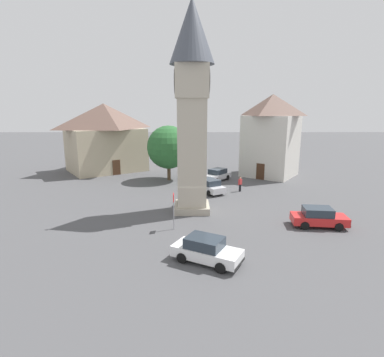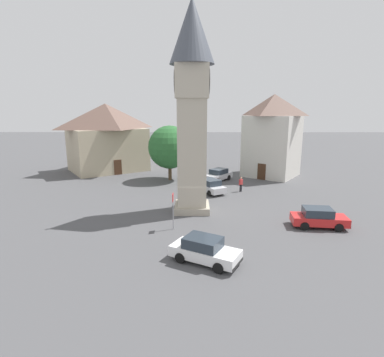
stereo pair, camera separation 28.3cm
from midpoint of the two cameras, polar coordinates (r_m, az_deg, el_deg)
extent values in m
plane|color=#4C4C4F|center=(27.70, -0.29, -5.98)|extent=(200.00, 200.00, 0.00)
cube|color=#A59C89|center=(27.60, -0.30, -5.39)|extent=(3.05, 3.05, 0.60)
cube|color=#B7AD99|center=(26.50, -0.31, 4.72)|extent=(2.44, 2.44, 9.18)
cube|color=#B7AD99|center=(26.35, -0.32, 17.61)|extent=(2.74, 2.74, 2.69)
cone|color=#474C56|center=(26.96, -0.33, 25.83)|extent=(3.69, 3.69, 5.05)
cylinder|color=white|center=(26.38, 2.86, 17.59)|extent=(2.05, 0.04, 2.05)
torus|color=black|center=(26.38, 2.89, 17.59)|extent=(2.11, 0.06, 2.11)
cube|color=black|center=(26.40, 2.96, 18.08)|extent=(0.05, 0.02, 0.57)
cube|color=black|center=(26.08, 2.99, 17.65)|extent=(0.78, 0.02, 0.04)
cylinder|color=white|center=(26.38, -3.51, 17.58)|extent=(2.05, 0.04, 2.05)
torus|color=black|center=(26.38, -3.53, 17.58)|extent=(2.11, 0.06, 2.11)
cube|color=silver|center=(33.48, 2.93, -1.65)|extent=(4.39, 3.57, 0.64)
cube|color=#28333D|center=(33.21, 3.09, -0.66)|extent=(2.60, 2.42, 0.64)
cylinder|color=black|center=(34.12, 0.65, -1.82)|extent=(0.66, 0.52, 0.64)
cylinder|color=black|center=(34.97, 2.88, -1.48)|extent=(0.66, 0.52, 0.64)
cylinder|color=black|center=(32.13, 2.97, -2.76)|extent=(0.66, 0.52, 0.64)
cylinder|color=black|center=(33.02, 5.27, -2.37)|extent=(0.66, 0.52, 0.64)
cube|color=black|center=(35.17, 1.08, -1.30)|extent=(0.96, 1.49, 0.16)
cube|color=silver|center=(39.18, 4.45, 0.44)|extent=(4.21, 3.97, 0.64)
cube|color=#28333D|center=(39.17, 4.59, 1.37)|extent=(2.61, 2.55, 0.64)
cylinder|color=black|center=(37.81, 4.31, -0.42)|extent=(0.63, 0.59, 0.64)
cylinder|color=black|center=(38.75, 2.41, -0.07)|extent=(0.63, 0.59, 0.64)
cylinder|color=black|center=(39.77, 6.42, 0.19)|extent=(0.63, 0.59, 0.64)
cylinder|color=black|center=(40.67, 4.56, 0.51)|extent=(0.63, 0.59, 0.64)
cube|color=black|center=(37.65, 2.62, -0.37)|extent=(1.18, 1.34, 0.16)
cube|color=red|center=(25.75, 22.29, -7.04)|extent=(2.16, 4.27, 0.64)
cube|color=#28333D|center=(25.51, 22.08, -5.73)|extent=(1.79, 2.27, 0.64)
cylinder|color=black|center=(26.92, 24.32, -6.98)|extent=(0.29, 0.66, 0.64)
cylinder|color=black|center=(25.49, 25.41, -8.17)|extent=(0.29, 0.66, 0.64)
cylinder|color=black|center=(26.25, 19.18, -7.03)|extent=(0.29, 0.66, 0.64)
cylinder|color=black|center=(24.79, 19.97, -8.26)|extent=(0.29, 0.66, 0.64)
cube|color=black|center=(26.45, 26.49, -7.42)|extent=(1.67, 0.31, 0.16)
cube|color=white|center=(18.64, 2.32, -13.65)|extent=(3.45, 4.41, 0.64)
cube|color=#28333D|center=(18.43, 1.91, -11.83)|extent=(2.37, 2.59, 0.64)
cylinder|color=black|center=(18.98, 6.85, -14.13)|extent=(0.50, 0.67, 0.64)
cylinder|color=black|center=(17.67, 4.88, -16.25)|extent=(0.50, 0.67, 0.64)
cylinder|color=black|center=(19.90, 0.08, -12.72)|extent=(0.50, 0.67, 0.64)
cylinder|color=black|center=(18.65, -2.31, -14.57)|extent=(0.50, 0.67, 0.64)
cube|color=black|center=(18.05, 8.31, -15.49)|extent=(1.52, 0.90, 0.16)
cylinder|color=black|center=(34.33, 8.81, -1.73)|extent=(0.13, 0.13, 0.82)
cylinder|color=black|center=(34.21, 8.59, -1.77)|extent=(0.13, 0.13, 0.82)
cube|color=#D13838|center=(34.10, 8.74, -0.59)|extent=(0.39, 0.42, 0.60)
cylinder|color=#D13838|center=(34.28, 9.02, -0.62)|extent=(0.09, 0.09, 0.60)
cylinder|color=#D13838|center=(33.96, 8.45, -0.73)|extent=(0.09, 0.09, 0.60)
sphere|color=tan|center=(34.01, 8.76, 0.14)|extent=(0.22, 0.22, 0.22)
sphere|color=black|center=(34.01, 8.75, 0.18)|extent=(0.20, 0.20, 0.20)
cylinder|color=brown|center=(39.49, -4.52, 1.39)|extent=(0.44, 0.44, 2.33)
sphere|color=#28602D|center=(39.01, -4.60, 5.83)|extent=(5.46, 5.46, 5.46)
cube|color=tan|center=(47.17, -15.89, 5.17)|extent=(12.18, 12.76, 6.20)
pyramid|color=brown|center=(46.83, -16.26, 11.10)|extent=(12.79, 13.40, 3.56)
cube|color=#422819|center=(43.76, -14.07, 2.00)|extent=(0.68, 0.96, 2.10)
cube|color=beige|center=(42.95, 14.22, 5.87)|extent=(8.62, 8.64, 8.12)
pyramid|color=brown|center=(42.69, 14.62, 13.13)|extent=(9.05, 9.07, 2.76)
cube|color=#422819|center=(40.57, 12.41, 1.27)|extent=(0.70, 0.94, 2.10)
cylinder|color=gray|center=(23.19, -3.77, -6.89)|extent=(0.07, 0.07, 2.20)
cube|color=red|center=(22.76, -3.82, -3.57)|extent=(0.60, 0.04, 0.60)
camera|label=1|loc=(0.14, -90.30, -0.07)|focal=28.62mm
camera|label=2|loc=(0.14, 89.70, 0.07)|focal=28.62mm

